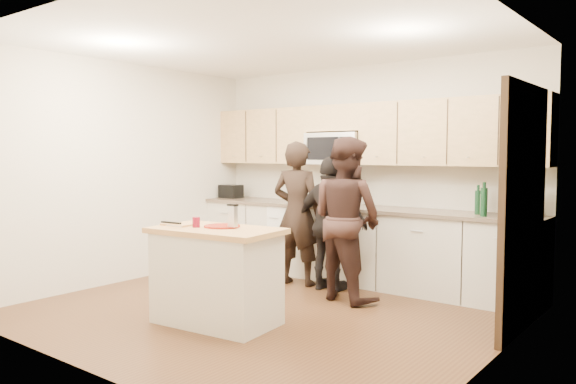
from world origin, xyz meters
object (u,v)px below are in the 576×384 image
Objects in this scene: woman_center at (347,219)px; woman_right at (331,224)px; island at (216,275)px; toaster at (231,191)px; woman_left at (297,213)px.

woman_center is 0.43m from woman_right.
toaster is at bearing 125.08° from island.
toaster is at bearing -4.57° from woman_center.
island is at bearing -49.19° from toaster.
woman_right is at bearing 79.56° from island.
woman_center is at bearing -17.42° from toaster.
woman_left is at bearing -5.05° from woman_right.
woman_left is at bearing -2.37° from woman_center.
woman_center is 1.14× the size of woman_right.
woman_left is (-0.34, 1.72, 0.41)m from island.
woman_right is at bearing -19.96° from woman_center.
woman_center reaches higher than toaster.
woman_left is at bearing -18.54° from toaster.
woman_right reaches higher than toaster.
woman_center is (2.45, -0.77, -0.15)m from toaster.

